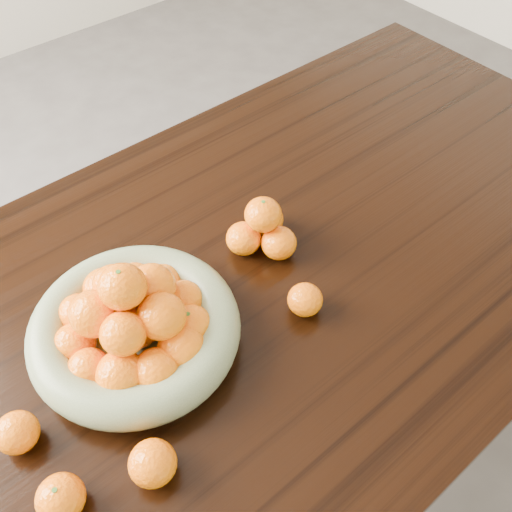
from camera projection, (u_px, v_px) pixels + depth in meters
ground at (252, 436)px, 1.68m from camera, size 5.00×5.00×0.00m
dining_table at (251, 303)px, 1.18m from camera, size 2.00×1.00×0.75m
fruit_bowl at (135, 326)px, 0.97m from camera, size 0.37×0.37×0.19m
orange_pyramid at (263, 228)px, 1.13m from camera, size 0.14×0.14×0.12m
loose_orange_0 at (61, 498)px, 0.81m from camera, size 0.07×0.07×0.07m
loose_orange_1 at (153, 463)px, 0.84m from camera, size 0.07×0.07×0.07m
loose_orange_2 at (305, 300)px, 1.04m from camera, size 0.07×0.07×0.06m
loose_orange_3 at (17, 432)px, 0.87m from camera, size 0.07×0.07×0.06m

